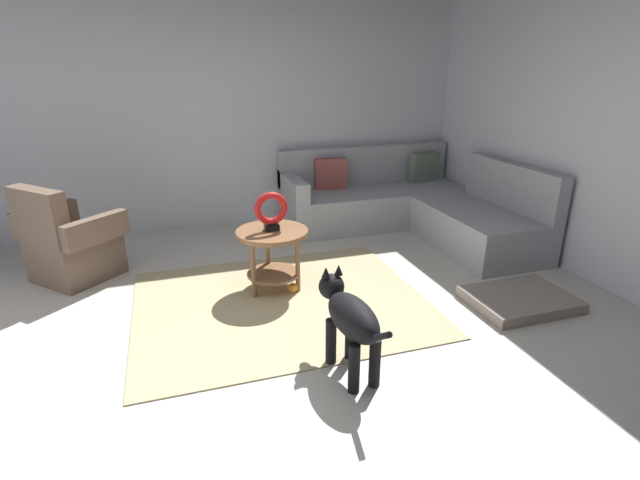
% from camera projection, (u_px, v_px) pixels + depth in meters
% --- Properties ---
extents(ground_plane, '(6.00, 6.00, 0.10)m').
position_uv_depth(ground_plane, '(284.00, 359.00, 3.24)').
color(ground_plane, beige).
extents(wall_back, '(6.00, 0.12, 2.70)m').
position_uv_depth(wall_back, '(219.00, 109.00, 5.38)').
color(wall_back, silver).
rests_on(wall_back, ground_plane).
extents(area_rug, '(2.30, 1.90, 0.01)m').
position_uv_depth(area_rug, '(281.00, 302.00, 3.89)').
color(area_rug, tan).
rests_on(area_rug, ground_plane).
extents(sectional_couch, '(2.20, 2.25, 0.88)m').
position_uv_depth(sectional_couch, '(409.00, 206.00, 5.50)').
color(sectional_couch, '#9EA3A8').
rests_on(sectional_couch, ground_plane).
extents(armchair, '(0.98, 0.99, 0.88)m').
position_uv_depth(armchair, '(69.00, 245.00, 4.23)').
color(armchair, brown).
rests_on(armchair, ground_plane).
extents(side_table, '(0.60, 0.60, 0.54)m').
position_uv_depth(side_table, '(272.00, 244.00, 3.99)').
color(side_table, brown).
rests_on(side_table, ground_plane).
extents(torus_sculpture, '(0.28, 0.08, 0.33)m').
position_uv_depth(torus_sculpture, '(271.00, 210.00, 3.88)').
color(torus_sculpture, black).
rests_on(torus_sculpture, side_table).
extents(dog_bed_mat, '(0.80, 0.60, 0.09)m').
position_uv_depth(dog_bed_mat, '(520.00, 300.00, 3.85)').
color(dog_bed_mat, gray).
rests_on(dog_bed_mat, ground_plane).
extents(dog, '(0.28, 0.85, 0.63)m').
position_uv_depth(dog, '(350.00, 318.00, 2.91)').
color(dog, black).
rests_on(dog, ground_plane).
extents(dog_toy_ball, '(0.09, 0.09, 0.09)m').
position_uv_depth(dog_toy_ball, '(292.00, 288.00, 4.05)').
color(dog_toy_ball, orange).
rests_on(dog_toy_ball, ground_plane).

